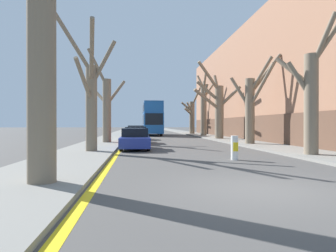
{
  "coord_description": "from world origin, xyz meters",
  "views": [
    {
      "loc": [
        -2.9,
        -6.7,
        1.52
      ],
      "look_at": [
        0.81,
        30.19,
        1.32
      ],
      "focal_mm": 32.0,
      "sensor_mm": 36.0,
      "label": 1
    }
  ],
  "objects_px": {
    "parked_car_2": "(136,133)",
    "street_tree_right_2": "(218,107)",
    "street_tree_left_2": "(106,107)",
    "street_tree_right_4": "(192,115)",
    "parked_car_0": "(135,139)",
    "street_tree_left_0": "(41,33)",
    "double_decker_bus": "(152,117)",
    "street_tree_right_3": "(204,106)",
    "traffic_bollard": "(235,148)",
    "street_tree_right_0": "(312,95)",
    "parked_car_1": "(136,135)",
    "street_tree_left_1": "(90,97)",
    "street_tree_right_1": "(252,105)"
  },
  "relations": [
    {
      "from": "parked_car_2",
      "to": "street_tree_right_2",
      "type": "bearing_deg",
      "value": -7.32
    },
    {
      "from": "street_tree_left_2",
      "to": "street_tree_right_4",
      "type": "xyz_separation_m",
      "value": [
        10.58,
        20.59,
        -0.01
      ]
    },
    {
      "from": "parked_car_0",
      "to": "street_tree_left_0",
      "type": "bearing_deg",
      "value": -101.2
    },
    {
      "from": "parked_car_0",
      "to": "double_decker_bus",
      "type": "bearing_deg",
      "value": 84.76
    },
    {
      "from": "street_tree_right_3",
      "to": "traffic_bollard",
      "type": "relative_size",
      "value": 7.54
    },
    {
      "from": "double_decker_bus",
      "to": "parked_car_2",
      "type": "height_order",
      "value": "double_decker_bus"
    },
    {
      "from": "double_decker_bus",
      "to": "street_tree_left_2",
      "type": "bearing_deg",
      "value": -104.05
    },
    {
      "from": "street_tree_right_0",
      "to": "parked_car_1",
      "type": "height_order",
      "value": "street_tree_right_0"
    },
    {
      "from": "parked_car_0",
      "to": "parked_car_1",
      "type": "distance_m",
      "value": 5.94
    },
    {
      "from": "street_tree_right_4",
      "to": "parked_car_1",
      "type": "distance_m",
      "value": 22.15
    },
    {
      "from": "street_tree_left_1",
      "to": "street_tree_left_2",
      "type": "relative_size",
      "value": 1.0
    },
    {
      "from": "parked_car_2",
      "to": "street_tree_left_2",
      "type": "bearing_deg",
      "value": -110.93
    },
    {
      "from": "street_tree_left_1",
      "to": "street_tree_right_4",
      "type": "bearing_deg",
      "value": 69.76
    },
    {
      "from": "street_tree_right_0",
      "to": "street_tree_right_2",
      "type": "xyz_separation_m",
      "value": [
        -0.19,
        15.84,
        0.37
      ]
    },
    {
      "from": "street_tree_left_0",
      "to": "parked_car_0",
      "type": "height_order",
      "value": "street_tree_left_0"
    },
    {
      "from": "street_tree_right_0",
      "to": "street_tree_right_1",
      "type": "distance_m",
      "value": 7.9
    },
    {
      "from": "parked_car_0",
      "to": "traffic_bollard",
      "type": "xyz_separation_m",
      "value": [
        4.28,
        -5.87,
        -0.1
      ]
    },
    {
      "from": "parked_car_0",
      "to": "street_tree_right_0",
      "type": "bearing_deg",
      "value": -31.56
    },
    {
      "from": "street_tree_left_0",
      "to": "street_tree_left_1",
      "type": "bearing_deg",
      "value": 91.12
    },
    {
      "from": "parked_car_1",
      "to": "street_tree_right_3",
      "type": "bearing_deg",
      "value": 56.78
    },
    {
      "from": "street_tree_left_0",
      "to": "traffic_bollard",
      "type": "xyz_separation_m",
      "value": [
        6.42,
        4.93,
        -3.19
      ]
    },
    {
      "from": "parked_car_1",
      "to": "street_tree_left_2",
      "type": "bearing_deg",
      "value": -175.74
    },
    {
      "from": "street_tree_right_0",
      "to": "street_tree_right_4",
      "type": "height_order",
      "value": "street_tree_right_0"
    },
    {
      "from": "street_tree_right_4",
      "to": "street_tree_right_1",
      "type": "bearing_deg",
      "value": -89.57
    },
    {
      "from": "street_tree_right_2",
      "to": "traffic_bollard",
      "type": "distance_m",
      "value": 17.28
    },
    {
      "from": "street_tree_left_1",
      "to": "double_decker_bus",
      "type": "height_order",
      "value": "street_tree_left_1"
    },
    {
      "from": "street_tree_right_1",
      "to": "street_tree_right_2",
      "type": "distance_m",
      "value": 7.95
    },
    {
      "from": "street_tree_right_0",
      "to": "street_tree_left_1",
      "type": "bearing_deg",
      "value": 165.45
    },
    {
      "from": "street_tree_right_4",
      "to": "street_tree_right_3",
      "type": "bearing_deg",
      "value": -88.34
    },
    {
      "from": "street_tree_right_0",
      "to": "street_tree_right_3",
      "type": "bearing_deg",
      "value": 89.44
    },
    {
      "from": "street_tree_left_1",
      "to": "street_tree_left_0",
      "type": "bearing_deg",
      "value": -88.88
    },
    {
      "from": "parked_car_1",
      "to": "street_tree_right_2",
      "type": "bearing_deg",
      "value": 30.91
    },
    {
      "from": "street_tree_right_0",
      "to": "parked_car_0",
      "type": "height_order",
      "value": "street_tree_right_0"
    },
    {
      "from": "street_tree_left_2",
      "to": "street_tree_right_1",
      "type": "bearing_deg",
      "value": -15.26
    },
    {
      "from": "street_tree_left_1",
      "to": "traffic_bollard",
      "type": "height_order",
      "value": "street_tree_left_1"
    },
    {
      "from": "street_tree_right_4",
      "to": "street_tree_left_1",
      "type": "bearing_deg",
      "value": -110.24
    },
    {
      "from": "street_tree_right_1",
      "to": "parked_car_2",
      "type": "height_order",
      "value": "street_tree_right_1"
    },
    {
      "from": "parked_car_0",
      "to": "traffic_bollard",
      "type": "distance_m",
      "value": 7.27
    },
    {
      "from": "street_tree_left_2",
      "to": "double_decker_bus",
      "type": "relative_size",
      "value": 0.73
    },
    {
      "from": "street_tree_right_4",
      "to": "traffic_bollard",
      "type": "xyz_separation_m",
      "value": [
        -3.99,
        -32.22,
        -2.38
      ]
    },
    {
      "from": "street_tree_left_0",
      "to": "parked_car_0",
      "type": "xyz_separation_m",
      "value": [
        2.14,
        10.8,
        -3.1
      ]
    },
    {
      "from": "street_tree_left_2",
      "to": "street_tree_right_2",
      "type": "bearing_deg",
      "value": 25.73
    },
    {
      "from": "street_tree_left_0",
      "to": "street_tree_right_3",
      "type": "bearing_deg",
      "value": 70.31
    },
    {
      "from": "double_decker_bus",
      "to": "street_tree_right_4",
      "type": "bearing_deg",
      "value": 23.83
    },
    {
      "from": "street_tree_left_2",
      "to": "parked_car_1",
      "type": "xyz_separation_m",
      "value": [
        2.31,
        0.17,
        -2.28
      ]
    },
    {
      "from": "street_tree_left_2",
      "to": "double_decker_bus",
      "type": "bearing_deg",
      "value": 75.95
    },
    {
      "from": "street_tree_right_1",
      "to": "double_decker_bus",
      "type": "height_order",
      "value": "street_tree_right_1"
    },
    {
      "from": "traffic_bollard",
      "to": "street_tree_right_4",
      "type": "bearing_deg",
      "value": 82.94
    },
    {
      "from": "double_decker_bus",
      "to": "street_tree_right_2",
      "type": "bearing_deg",
      "value": -65.42
    },
    {
      "from": "street_tree_left_1",
      "to": "parked_car_1",
      "type": "distance_m",
      "value": 8.89
    }
  ]
}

